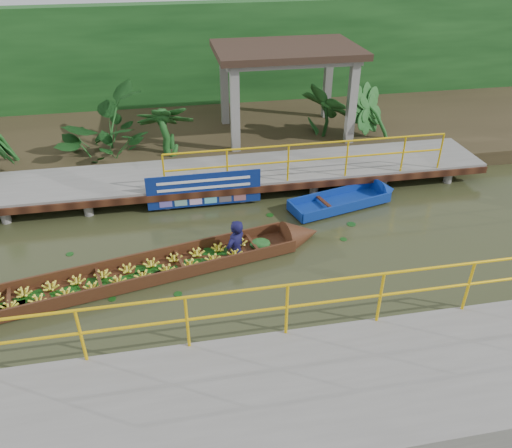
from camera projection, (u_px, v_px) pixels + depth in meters
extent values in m
plane|color=#313319|center=(218.00, 263.00, 11.06)|extent=(80.00, 80.00, 0.00)
cube|color=#302718|center=(191.00, 131.00, 17.22)|extent=(30.00, 8.00, 0.45)
cube|color=slate|center=(202.00, 174.00, 13.73)|extent=(16.00, 2.00, 0.15)
cube|color=black|center=(205.00, 194.00, 12.93)|extent=(16.00, 0.12, 0.18)
cylinder|color=yellow|center=(310.00, 144.00, 12.80)|extent=(7.50, 0.05, 0.05)
cylinder|color=yellow|center=(309.00, 160.00, 13.04)|extent=(7.50, 0.05, 0.05)
cylinder|color=yellow|center=(309.00, 162.00, 13.06)|extent=(0.05, 0.05, 1.00)
cylinder|color=slate|center=(47.00, 211.00, 12.58)|extent=(0.24, 0.24, 0.55)
cylinder|color=slate|center=(56.00, 183.00, 13.92)|extent=(0.24, 0.24, 0.55)
cylinder|color=slate|center=(128.00, 204.00, 12.89)|extent=(0.24, 0.24, 0.55)
cylinder|color=slate|center=(130.00, 177.00, 14.23)|extent=(0.24, 0.24, 0.55)
cylinder|color=slate|center=(205.00, 197.00, 13.21)|extent=(0.24, 0.24, 0.55)
cylinder|color=slate|center=(200.00, 171.00, 14.54)|extent=(0.24, 0.24, 0.55)
cylinder|color=slate|center=(279.00, 190.00, 13.52)|extent=(0.24, 0.24, 0.55)
cylinder|color=slate|center=(267.00, 166.00, 14.86)|extent=(0.24, 0.24, 0.55)
cylinder|color=slate|center=(349.00, 184.00, 13.83)|extent=(0.24, 0.24, 0.55)
cylinder|color=slate|center=(331.00, 161.00, 15.17)|extent=(0.24, 0.24, 0.55)
cylinder|color=slate|center=(416.00, 178.00, 14.15)|extent=(0.24, 0.24, 0.55)
cylinder|color=slate|center=(393.00, 156.00, 15.49)|extent=(0.24, 0.24, 0.55)
cylinder|color=slate|center=(205.00, 197.00, 13.21)|extent=(0.24, 0.24, 0.55)
cube|color=slate|center=(316.00, 401.00, 7.55)|extent=(18.00, 2.40, 0.70)
cylinder|color=yellow|center=(300.00, 284.00, 7.80)|extent=(10.00, 0.05, 0.05)
cylinder|color=yellow|center=(299.00, 306.00, 8.04)|extent=(10.00, 0.05, 0.05)
cylinder|color=yellow|center=(299.00, 308.00, 8.07)|extent=(0.05, 0.05, 1.00)
cube|color=slate|center=(235.00, 114.00, 14.68)|extent=(0.25, 0.25, 2.80)
cube|color=slate|center=(351.00, 106.00, 15.24)|extent=(0.25, 0.25, 2.80)
cube|color=slate|center=(224.00, 90.00, 16.68)|extent=(0.25, 0.25, 2.80)
cube|color=slate|center=(328.00, 84.00, 17.25)|extent=(0.25, 0.25, 2.80)
cube|color=slate|center=(286.00, 56.00, 15.28)|extent=(4.00, 2.60, 0.12)
cube|color=#312118|center=(287.00, 49.00, 15.17)|extent=(4.40, 3.00, 0.20)
cube|color=#133D14|center=(183.00, 61.00, 18.38)|extent=(30.00, 0.80, 4.00)
cube|color=#391C0F|center=(142.00, 275.00, 10.61)|extent=(6.89, 2.27, 0.05)
cube|color=#391C0F|center=(137.00, 259.00, 10.88)|extent=(6.72, 1.48, 0.29)
cube|color=#391C0F|center=(145.00, 282.00, 10.21)|extent=(6.72, 1.48, 0.29)
cone|color=#391C0F|center=(302.00, 235.00, 11.82)|extent=(1.01, 0.98, 0.82)
ellipsoid|color=#133D14|center=(260.00, 244.00, 11.46)|extent=(0.55, 0.47, 0.22)
imported|color=#100F37|center=(235.00, 222.00, 10.88)|extent=(0.69, 0.67, 1.60)
cube|color=navy|center=(339.00, 204.00, 13.14)|extent=(2.79, 1.44, 0.09)
cube|color=navy|center=(331.00, 194.00, 13.40)|extent=(2.60, 0.72, 0.27)
cube|color=navy|center=(348.00, 207.00, 12.78)|extent=(2.60, 0.72, 0.27)
cube|color=navy|center=(295.00, 211.00, 12.60)|extent=(0.25, 0.79, 0.27)
cone|color=navy|center=(386.00, 191.00, 13.66)|extent=(0.70, 0.86, 0.75)
cube|color=black|center=(325.00, 203.00, 12.91)|extent=(0.29, 0.80, 0.04)
cube|color=navy|center=(204.00, 190.00, 12.85)|extent=(2.95, 0.03, 0.92)
cube|color=white|center=(204.00, 181.00, 12.69)|extent=(2.39, 0.01, 0.07)
cube|color=white|center=(204.00, 188.00, 12.79)|extent=(2.39, 0.01, 0.07)
imported|color=#133D14|center=(6.00, 138.00, 14.01)|extent=(1.26, 1.26, 1.58)
imported|color=#133D14|center=(98.00, 132.00, 14.40)|extent=(1.26, 1.26, 1.58)
imported|color=#133D14|center=(167.00, 128.00, 14.72)|extent=(1.26, 1.26, 1.58)
imported|color=#133D14|center=(330.00, 117.00, 15.50)|extent=(1.26, 1.26, 1.58)
imported|color=#133D14|center=(375.00, 114.00, 15.74)|extent=(1.26, 1.26, 1.58)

